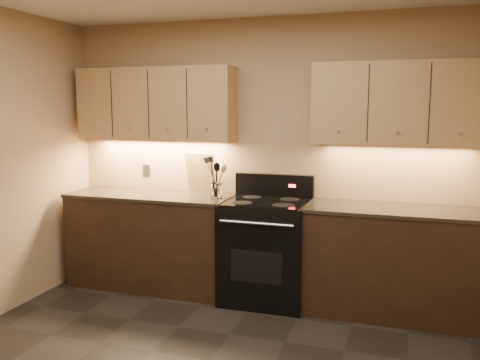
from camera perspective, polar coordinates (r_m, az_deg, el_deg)
name	(u,v)px	position (r m, az deg, el deg)	size (l,w,h in m)	color
wall_back	(268,157)	(4.87, 3.11, 2.63)	(4.00, 0.04, 2.60)	#99825A
counter_left	(152,240)	(5.14, -9.87, -6.64)	(1.62, 0.62, 0.93)	black
counter_right	(391,261)	(4.57, 16.63, -8.75)	(1.46, 0.62, 0.93)	black
stove	(266,249)	(4.70, 2.98, -7.78)	(0.76, 0.68, 1.14)	black
upper_cab_left	(156,104)	(5.10, -9.45, 8.42)	(1.60, 0.30, 0.70)	#A88054
upper_cab_right	(399,104)	(4.53, 17.39, 8.19)	(1.44, 0.30, 0.70)	#A88054
outlet_plate	(146,170)	(5.36, -10.48, 1.09)	(0.09, 0.01, 0.12)	#B2B5BA
utensil_crock	(216,191)	(4.77, -2.66, -1.21)	(0.14, 0.14, 0.14)	white
cutting_board	(201,173)	(5.04, -4.35, 0.84)	(0.32, 0.02, 0.41)	tan
wooden_spoon	(214,180)	(4.76, -2.94, 0.04)	(0.06, 0.06, 0.30)	tan
black_spoon	(216,178)	(4.77, -2.67, 0.18)	(0.06, 0.06, 0.32)	black
black_turner	(216,176)	(4.73, -2.75, 0.47)	(0.08, 0.08, 0.38)	black
steel_spatula	(220,175)	(4.74, -2.23, 0.60)	(0.08, 0.08, 0.40)	silver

